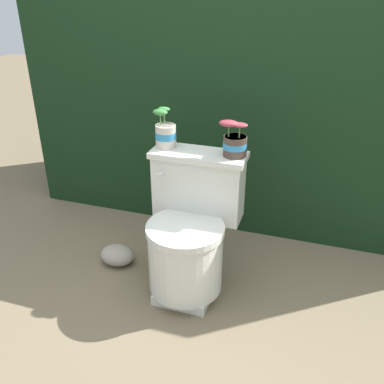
{
  "coord_description": "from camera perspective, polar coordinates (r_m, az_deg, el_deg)",
  "views": [
    {
      "loc": [
        0.51,
        -1.67,
        1.56
      ],
      "look_at": [
        -0.08,
        0.14,
        0.57
      ],
      "focal_mm": 40.0,
      "sensor_mm": 36.0,
      "label": 1
    }
  ],
  "objects": [
    {
      "name": "ground_plane",
      "position": [
        2.34,
        0.8,
        -14.31
      ],
      "size": [
        12.0,
        12.0,
        0.0
      ],
      "primitive_type": "plane",
      "color": "#75664C"
    },
    {
      "name": "hedge_backdrop",
      "position": [
        3.03,
        7.92,
        12.3
      ],
      "size": [
        2.85,
        0.93,
        1.56
      ],
      "color": "black",
      "rests_on": "ground"
    },
    {
      "name": "toilet",
      "position": [
        2.24,
        -0.29,
        -5.63
      ],
      "size": [
        0.49,
        0.52,
        0.74
      ],
      "color": "silver",
      "rests_on": "ground"
    },
    {
      "name": "potted_plant_left",
      "position": [
        2.22,
        -3.57,
        7.85
      ],
      "size": [
        0.12,
        0.11,
        0.21
      ],
      "color": "beige",
      "rests_on": "toilet"
    },
    {
      "name": "potted_plant_midleft",
      "position": [
        2.12,
        5.71,
        6.6
      ],
      "size": [
        0.14,
        0.12,
        0.18
      ],
      "color": "#47382D",
      "rests_on": "toilet"
    },
    {
      "name": "garden_stone",
      "position": [
        2.61,
        -9.92,
        -8.28
      ],
      "size": [
        0.2,
        0.16,
        0.11
      ],
      "color": "#9E9384",
      "rests_on": "ground"
    }
  ]
}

